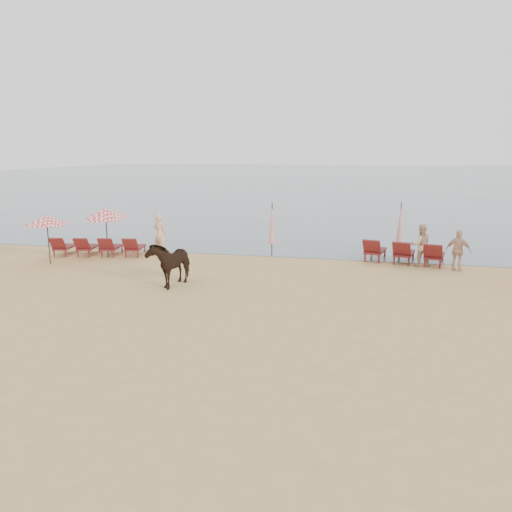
{
  "coord_description": "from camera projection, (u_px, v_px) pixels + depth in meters",
  "views": [
    {
      "loc": [
        3.68,
        -11.31,
        4.66
      ],
      "look_at": [
        0.0,
        5.0,
        1.1
      ],
      "focal_mm": 35.0,
      "sensor_mm": 36.0,
      "label": 1
    }
  ],
  "objects": [
    {
      "name": "umbrella_open_left_a",
      "position": [
        47.0,
        220.0,
        20.45
      ],
      "size": [
        1.81,
        1.81,
        2.06
      ],
      "rotation": [
        0.0,
        0.0,
        -0.24
      ],
      "color": "black",
      "rests_on": "ground"
    },
    {
      "name": "beachgoer_right_b",
      "position": [
        458.0,
        251.0,
        19.42
      ],
      "size": [
        1.04,
        0.71,
        1.63
      ],
      "primitive_type": "imported",
      "rotation": [
        0.0,
        0.0,
        2.78
      ],
      "color": "tan",
      "rests_on": "ground"
    },
    {
      "name": "beachgoer_right_a",
      "position": [
        421.0,
        245.0,
        20.26
      ],
      "size": [
        0.96,
        0.82,
        1.73
      ],
      "primitive_type": "imported",
      "rotation": [
        0.0,
        0.0,
        3.35
      ],
      "color": "tan",
      "rests_on": "ground"
    },
    {
      "name": "beachgoer_left",
      "position": [
        160.0,
        234.0,
        22.75
      ],
      "size": [
        0.77,
        0.61,
        1.84
      ],
      "primitive_type": "imported",
      "rotation": [
        0.0,
        0.0,
        2.86
      ],
      "color": "#E3A78E",
      "rests_on": "ground"
    },
    {
      "name": "umbrella_closed_left",
      "position": [
        272.0,
        223.0,
        22.06
      ],
      "size": [
        0.29,
        0.29,
        2.4
      ],
      "rotation": [
        0.0,
        0.0,
        0.21
      ],
      "color": "black",
      "rests_on": "ground"
    },
    {
      "name": "umbrella_open_left_b",
      "position": [
        106.0,
        213.0,
        21.71
      ],
      "size": [
        1.79,
        1.83,
        2.29
      ],
      "rotation": [
        0.0,
        0.0,
        -0.23
      ],
      "color": "black",
      "rests_on": "ground"
    },
    {
      "name": "lounger_cluster_right",
      "position": [
        403.0,
        252.0,
        20.87
      ],
      "size": [
        3.45,
        2.45,
        0.69
      ],
      "rotation": [
        0.0,
        0.0,
        -0.21
      ],
      "color": "maroon",
      "rests_on": "ground"
    },
    {
      "name": "sea",
      "position": [
        349.0,
        177.0,
        88.88
      ],
      "size": [
        160.0,
        140.0,
        0.06
      ],
      "primitive_type": "cube",
      "color": "#51606B",
      "rests_on": "ground"
    },
    {
      "name": "ground",
      "position": [
        212.0,
        339.0,
        12.56
      ],
      "size": [
        120.0,
        120.0,
        0.0
      ],
      "primitive_type": "plane",
      "color": "tan",
      "rests_on": "ground"
    },
    {
      "name": "lounger_cluster_left",
      "position": [
        98.0,
        246.0,
        22.36
      ],
      "size": [
        4.1,
        2.3,
        0.61
      ],
      "rotation": [
        0.0,
        0.0,
        0.18
      ],
      "color": "maroon",
      "rests_on": "ground"
    },
    {
      "name": "umbrella_closed_right",
      "position": [
        400.0,
        222.0,
        22.5
      ],
      "size": [
        0.29,
        0.29,
        2.37
      ],
      "rotation": [
        0.0,
        0.0,
        -0.31
      ],
      "color": "black",
      "rests_on": "ground"
    },
    {
      "name": "cow",
      "position": [
        170.0,
        262.0,
        17.45
      ],
      "size": [
        1.15,
        2.02,
        1.61
      ],
      "primitive_type": "imported",
      "rotation": [
        0.0,
        0.0,
        -0.15
      ],
      "color": "black",
      "rests_on": "ground"
    }
  ]
}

